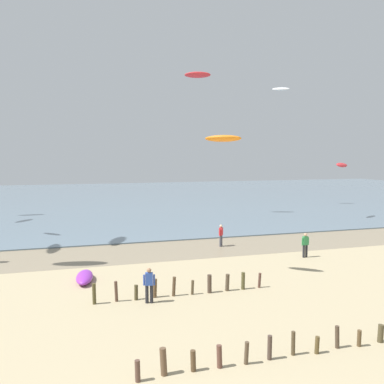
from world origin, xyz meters
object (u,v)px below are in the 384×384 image
at_px(kite_aloft_2, 342,165).
at_px(kite_aloft_9, 198,75).
at_px(kite_aloft_3, 223,138).
at_px(person_mid_beach, 149,284).
at_px(person_right_flank, 221,235).
at_px(grounded_kite, 85,277).
at_px(kite_aloft_0, 281,89).
at_px(person_left_flank, 305,244).

xyz_separation_m(kite_aloft_2, kite_aloft_9, (-14.67, 6.37, 10.11)).
xyz_separation_m(kite_aloft_3, kite_aloft_9, (5.44, 22.72, 8.11)).
xyz_separation_m(person_mid_beach, person_right_flank, (7.50, 10.36, 0.00)).
bearing_deg(grounded_kite, kite_aloft_0, -39.43).
bearing_deg(kite_aloft_9, person_right_flank, -82.77).
distance_m(kite_aloft_2, kite_aloft_3, 25.99).
bearing_deg(person_left_flank, kite_aloft_2, 46.60).
distance_m(person_mid_beach, person_right_flank, 12.78).
xyz_separation_m(person_mid_beach, kite_aloft_0, (23.64, 30.96, 15.08)).
relative_size(person_mid_beach, person_right_flank, 1.00).
xyz_separation_m(person_left_flank, kite_aloft_2, (12.99, 13.74, 5.10)).
distance_m(person_mid_beach, kite_aloft_0, 41.77).
xyz_separation_m(person_mid_beach, person_left_flank, (11.93, 5.53, 0.00)).
bearing_deg(kite_aloft_2, person_right_flank, -3.84).
relative_size(person_left_flank, kite_aloft_3, 0.80).
bearing_deg(kite_aloft_9, person_mid_beach, -94.35).
bearing_deg(grounded_kite, kite_aloft_2, -56.27).
height_order(person_right_flank, kite_aloft_9, kite_aloft_9).
distance_m(person_right_flank, kite_aloft_2, 20.23).
distance_m(person_left_flank, grounded_kite, 14.91).
bearing_deg(kite_aloft_2, kite_aloft_3, 8.16).
distance_m(person_mid_beach, grounded_kite, 5.21).
distance_m(grounded_kite, kite_aloft_0, 40.81).
relative_size(kite_aloft_2, kite_aloft_3, 1.13).
height_order(person_left_flank, kite_aloft_0, kite_aloft_0).
height_order(kite_aloft_0, kite_aloft_3, kite_aloft_0).
height_order(person_right_flank, grounded_kite, person_right_flank).
xyz_separation_m(person_right_flank, kite_aloft_9, (2.76, 15.29, 15.21)).
distance_m(person_left_flank, kite_aloft_9, 25.27).
bearing_deg(kite_aloft_0, person_left_flank, -89.64).
bearing_deg(kite_aloft_9, person_left_flank, -67.78).
distance_m(grounded_kite, kite_aloft_9, 29.70).
xyz_separation_m(kite_aloft_0, kite_aloft_3, (-18.82, -28.03, -7.98)).
bearing_deg(person_mid_beach, kite_aloft_0, 52.64).
height_order(person_mid_beach, kite_aloft_9, kite_aloft_9).
bearing_deg(kite_aloft_9, grounded_kite, -104.18).
height_order(person_right_flank, kite_aloft_2, kite_aloft_2).
relative_size(person_right_flank, kite_aloft_2, 0.70).
relative_size(kite_aloft_0, kite_aloft_9, 0.78).
bearing_deg(person_left_flank, grounded_kite, -175.13).
xyz_separation_m(kite_aloft_0, kite_aloft_9, (-13.38, -5.32, 0.12)).
xyz_separation_m(kite_aloft_2, kite_aloft_3, (-20.11, -16.34, 2.00)).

